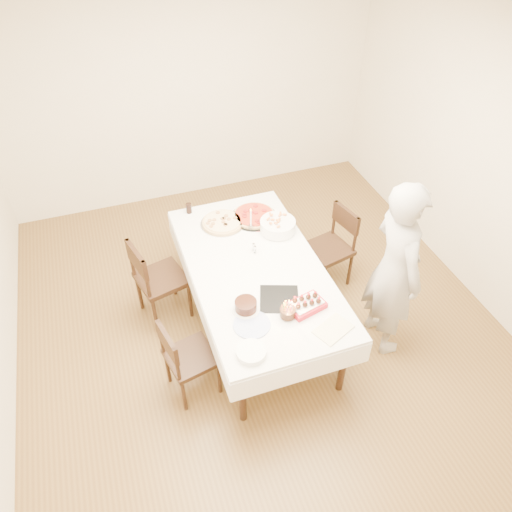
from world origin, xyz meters
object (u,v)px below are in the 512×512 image
object	(u,v)px
pizza_white	(223,222)
pasta_bowl	(278,226)
birthday_cake	(288,309)
dining_table	(256,297)
pizza_pepperoni	(254,216)
cola_glass	(189,208)
layer_cake	(246,306)
chair_left_dessert	(191,357)
taper_candle	(251,219)
strawberry_box	(306,305)
chair_left_savory	(161,279)
person	(395,270)
chair_right_savory	(328,249)

from	to	relation	value
pizza_white	pasta_bowl	size ratio (longest dim) A/B	1.28
pizza_white	birthday_cake	xyz separation A→B (m)	(0.15, -1.32, 0.06)
dining_table	pizza_pepperoni	xyz separation A→B (m)	(0.22, 0.69, 0.40)
pizza_pepperoni	pasta_bowl	world-z (taller)	pasta_bowl
pasta_bowl	cola_glass	bearing A→B (deg)	142.20
cola_glass	layer_cake	world-z (taller)	cola_glass
chair_left_dessert	layer_cake	world-z (taller)	layer_cake
dining_table	taper_candle	size ratio (longest dim) A/B	8.47
pizza_white	strawberry_box	world-z (taller)	strawberry_box
pizza_pepperoni	pasta_bowl	xyz separation A→B (m)	(0.14, -0.28, 0.04)
chair_left_savory	pasta_bowl	xyz separation A→B (m)	(1.16, -0.02, 0.35)
chair_left_dessert	person	xyz separation A→B (m)	(1.80, -0.03, 0.46)
dining_table	birthday_cake	size ratio (longest dim) A/B	15.60
layer_cake	chair_left_dessert	bearing A→B (deg)	-173.62
chair_right_savory	person	distance (m)	0.98
cola_glass	strawberry_box	size ratio (longest dim) A/B	0.36
chair_left_savory	layer_cake	bearing A→B (deg)	107.61
cola_glass	birthday_cake	xyz separation A→B (m)	(0.42, -1.62, 0.03)
pizza_white	pizza_pepperoni	world-z (taller)	same
chair_right_savory	chair_left_dessert	size ratio (longest dim) A/B	1.07
person	pizza_white	world-z (taller)	person
chair_right_savory	pizza_pepperoni	distance (m)	0.84
chair_left_dessert	cola_glass	bearing A→B (deg)	-116.26
pizza_pepperoni	cola_glass	bearing A→B (deg)	153.52
chair_left_dessert	birthday_cake	size ratio (longest dim) A/B	5.97
chair_right_savory	dining_table	bearing A→B (deg)	-172.64
dining_table	pizza_pepperoni	size ratio (longest dim) A/B	4.63
chair_left_dessert	person	distance (m)	1.86
pizza_pepperoni	taper_candle	world-z (taller)	taper_candle
pizza_pepperoni	cola_glass	distance (m)	0.66
dining_table	strawberry_box	bearing A→B (deg)	-69.08
taper_candle	cola_glass	bearing A→B (deg)	137.18
chair_left_savory	layer_cake	size ratio (longest dim) A/B	4.03
chair_left_dessert	layer_cake	distance (m)	0.63
chair_right_savory	pizza_pepperoni	bearing A→B (deg)	138.68
chair_left_savory	strawberry_box	size ratio (longest dim) A/B	3.13
chair_left_dessert	pizza_pepperoni	xyz separation A→B (m)	(0.96, 1.20, 0.36)
pizza_white	cola_glass	size ratio (longest dim) A/B	4.15
cola_glass	layer_cake	size ratio (longest dim) A/B	0.46
pasta_bowl	person	bearing A→B (deg)	-54.08
pizza_pepperoni	strawberry_box	bearing A→B (deg)	-89.82
taper_candle	birthday_cake	bearing A→B (deg)	-94.12
person	pizza_pepperoni	size ratio (longest dim) A/B	3.76
pizza_white	cola_glass	xyz separation A→B (m)	(-0.26, 0.29, 0.03)
pasta_bowl	cola_glass	world-z (taller)	pasta_bowl
chair_right_savory	birthday_cake	distance (m)	1.34
layer_cake	pizza_pepperoni	bearing A→B (deg)	67.88
cola_glass	chair_left_savory	bearing A→B (deg)	-127.91
chair_left_dessert	dining_table	bearing A→B (deg)	-157.94
strawberry_box	pizza_white	bearing A→B (deg)	104.36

